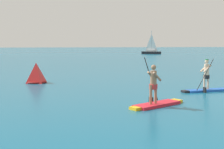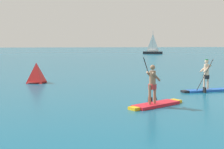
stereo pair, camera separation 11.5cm
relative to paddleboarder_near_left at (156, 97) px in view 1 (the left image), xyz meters
The scene contains 4 objects.
paddleboarder_near_left is the anchor object (origin of this frame).
paddleboarder_mid_center 5.15m from the paddleboarder_near_left, 35.87° to the left, with size 3.09×0.90×1.82m.
race_marker_buoy 10.20m from the paddleboarder_near_left, 118.13° to the left, with size 1.40×1.40×1.34m.
sailboat_right_horizon 66.37m from the paddleboarder_near_left, 68.92° to the left, with size 4.87×3.55×5.91m.
Camera 1 is at (-10.44, -11.53, 2.56)m, focal length 48.98 mm.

